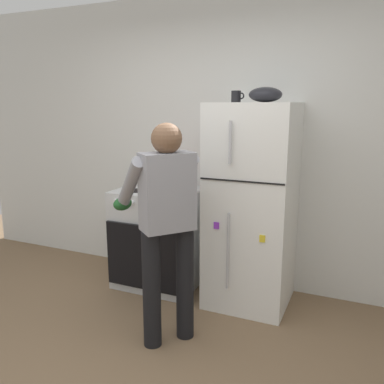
{
  "coord_description": "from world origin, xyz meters",
  "views": [
    {
      "loc": [
        1.24,
        -1.68,
        1.73
      ],
      "look_at": [
        -0.07,
        1.32,
        1.0
      ],
      "focal_mm": 37.73,
      "sensor_mm": 36.0,
      "label": 1
    }
  ],
  "objects_px": {
    "red_pot": "(172,185)",
    "coffee_mug": "(236,96)",
    "stove_range": "(159,237)",
    "mixing_bowl": "(265,95)",
    "pepper_mill": "(142,175)",
    "refrigerator": "(252,206)",
    "person_cook": "(166,215)"
  },
  "relations": [
    {
      "from": "refrigerator",
      "to": "coffee_mug",
      "type": "bearing_deg",
      "value": 164.17
    },
    {
      "from": "refrigerator",
      "to": "stove_range",
      "type": "height_order",
      "value": "refrigerator"
    },
    {
      "from": "red_pot",
      "to": "stove_range",
      "type": "bearing_deg",
      "value": 166.08
    },
    {
      "from": "refrigerator",
      "to": "person_cook",
      "type": "height_order",
      "value": "refrigerator"
    },
    {
      "from": "mixing_bowl",
      "to": "pepper_mill",
      "type": "bearing_deg",
      "value": 171.1
    },
    {
      "from": "coffee_mug",
      "to": "pepper_mill",
      "type": "height_order",
      "value": "coffee_mug"
    },
    {
      "from": "refrigerator",
      "to": "pepper_mill",
      "type": "height_order",
      "value": "refrigerator"
    },
    {
      "from": "mixing_bowl",
      "to": "refrigerator",
      "type": "bearing_deg",
      "value": -179.79
    },
    {
      "from": "person_cook",
      "to": "mixing_bowl",
      "type": "bearing_deg",
      "value": 59.93
    },
    {
      "from": "stove_range",
      "to": "coffee_mug",
      "type": "distance_m",
      "value": 1.5
    },
    {
      "from": "refrigerator",
      "to": "mixing_bowl",
      "type": "distance_m",
      "value": 0.93
    },
    {
      "from": "refrigerator",
      "to": "coffee_mug",
      "type": "xyz_separation_m",
      "value": [
        -0.18,
        0.05,
        0.91
      ]
    },
    {
      "from": "red_pot",
      "to": "pepper_mill",
      "type": "xyz_separation_m",
      "value": [
        -0.46,
        0.25,
        0.02
      ]
    },
    {
      "from": "red_pot",
      "to": "mixing_bowl",
      "type": "xyz_separation_m",
      "value": [
        0.82,
        0.05,
        0.8
      ]
    },
    {
      "from": "coffee_mug",
      "to": "mixing_bowl",
      "type": "relative_size",
      "value": 0.42
    },
    {
      "from": "stove_range",
      "to": "red_pot",
      "type": "distance_m",
      "value": 0.55
    },
    {
      "from": "red_pot",
      "to": "person_cook",
      "type": "bearing_deg",
      "value": -66.44
    },
    {
      "from": "red_pot",
      "to": "pepper_mill",
      "type": "relative_size",
      "value": 2.29
    },
    {
      "from": "red_pot",
      "to": "refrigerator",
      "type": "bearing_deg",
      "value": 3.85
    },
    {
      "from": "stove_range",
      "to": "mixing_bowl",
      "type": "relative_size",
      "value": 3.55
    },
    {
      "from": "stove_range",
      "to": "person_cook",
      "type": "bearing_deg",
      "value": -58.58
    },
    {
      "from": "refrigerator",
      "to": "mixing_bowl",
      "type": "relative_size",
      "value": 6.54
    },
    {
      "from": "person_cook",
      "to": "red_pot",
      "type": "height_order",
      "value": "person_cook"
    },
    {
      "from": "stove_range",
      "to": "refrigerator",
      "type": "bearing_deg",
      "value": 0.64
    },
    {
      "from": "pepper_mill",
      "to": "red_pot",
      "type": "bearing_deg",
      "value": -28.52
    },
    {
      "from": "stove_range",
      "to": "pepper_mill",
      "type": "relative_size",
      "value": 5.84
    },
    {
      "from": "coffee_mug",
      "to": "refrigerator",
      "type": "bearing_deg",
      "value": -15.83
    },
    {
      "from": "red_pot",
      "to": "coffee_mug",
      "type": "height_order",
      "value": "coffee_mug"
    },
    {
      "from": "pepper_mill",
      "to": "mixing_bowl",
      "type": "height_order",
      "value": "mixing_bowl"
    },
    {
      "from": "person_cook",
      "to": "coffee_mug",
      "type": "bearing_deg",
      "value": 75.83
    },
    {
      "from": "red_pot",
      "to": "coffee_mug",
      "type": "relative_size",
      "value": 3.28
    },
    {
      "from": "stove_range",
      "to": "mixing_bowl",
      "type": "bearing_deg",
      "value": 0.61
    }
  ]
}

